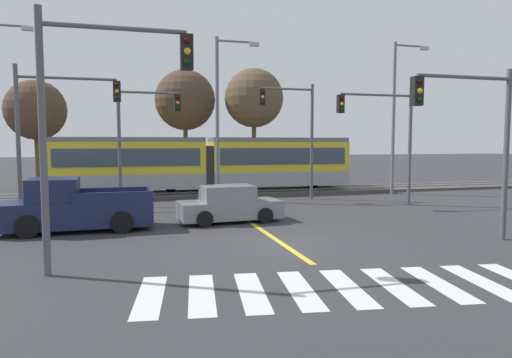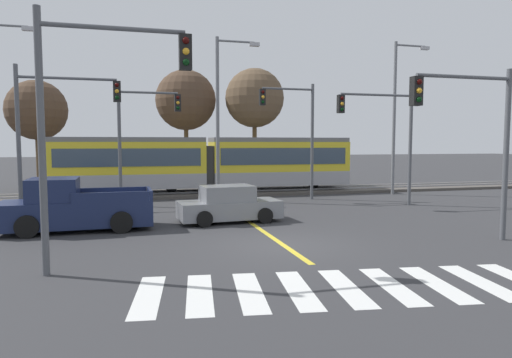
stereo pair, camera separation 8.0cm
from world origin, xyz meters
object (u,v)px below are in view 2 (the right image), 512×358
at_px(traffic_light_mid_left, 53,119).
at_px(bare_tree_east, 255,98).
at_px(traffic_light_near_right, 475,126).
at_px(traffic_light_far_left, 140,126).
at_px(light_rail_tram, 207,162).
at_px(traffic_light_near_left, 93,101).
at_px(street_lamp_centre, 222,109).
at_px(pickup_truck, 74,208).
at_px(traffic_light_mid_right, 386,127).
at_px(bare_tree_west, 186,100).
at_px(street_lamp_east, 397,109).
at_px(bare_tree_far_west, 37,110).
at_px(traffic_light_far_right, 296,124).
at_px(sedan_crossing, 229,205).

bearing_deg(traffic_light_mid_left, bare_tree_east, 43.67).
xyz_separation_m(traffic_light_near_right, traffic_light_far_left, (-10.38, 12.06, 0.30)).
bearing_deg(traffic_light_near_right, light_rail_tram, 111.19).
xyz_separation_m(traffic_light_near_left, street_lamp_centre, (5.77, 13.21, 0.87)).
bearing_deg(pickup_truck, traffic_light_mid_right, 11.13).
bearing_deg(bare_tree_west, pickup_truck, -110.74).
bearing_deg(street_lamp_centre, traffic_light_mid_left, -152.32).
distance_m(light_rail_tram, traffic_light_far_left, 6.14).
relative_size(bare_tree_west, bare_tree_east, 0.99).
bearing_deg(pickup_truck, bare_tree_west, 69.26).
bearing_deg(traffic_light_mid_left, street_lamp_east, 13.48).
relative_size(traffic_light_mid_right, bare_tree_far_west, 0.82).
xyz_separation_m(light_rail_tram, traffic_light_far_left, (-4.15, -4.01, 2.08)).
xyz_separation_m(traffic_light_near_right, bare_tree_far_west, (-17.07, 21.72, 1.65)).
bearing_deg(traffic_light_far_right, traffic_light_far_left, -179.74).
relative_size(light_rail_tram, sedan_crossing, 4.29).
relative_size(traffic_light_far_right, bare_tree_far_west, 0.88).
distance_m(traffic_light_mid_right, street_lamp_east, 6.09).
relative_size(traffic_light_far_left, bare_tree_east, 0.73).
xyz_separation_m(traffic_light_far_right, traffic_light_far_left, (-8.63, -0.04, -0.23)).
relative_size(traffic_light_mid_left, street_lamp_centre, 0.72).
xyz_separation_m(traffic_light_near_right, street_lamp_centre, (-5.93, 12.73, 1.34)).
distance_m(traffic_light_mid_right, traffic_light_far_right, 5.15).
distance_m(traffic_light_far_right, bare_tree_east, 8.01).
height_order(sedan_crossing, traffic_light_far_right, traffic_light_far_right).
height_order(sedan_crossing, traffic_light_mid_left, traffic_light_mid_left).
height_order(pickup_truck, traffic_light_near_right, traffic_light_near_right).
bearing_deg(pickup_truck, bare_tree_far_west, 104.34).
bearing_deg(traffic_light_mid_right, traffic_light_near_left, -146.67).
distance_m(pickup_truck, traffic_light_near_left, 7.03).
distance_m(light_rail_tram, street_lamp_east, 12.47).
height_order(pickup_truck, bare_tree_east, bare_tree_east).
bearing_deg(traffic_light_near_left, street_lamp_east, 38.54).
relative_size(traffic_light_far_right, street_lamp_centre, 0.73).
distance_m(traffic_light_far_right, street_lamp_centre, 4.30).
xyz_separation_m(sedan_crossing, street_lamp_centre, (1.02, 6.83, 4.48)).
bearing_deg(traffic_light_near_left, traffic_light_near_right, 2.35).
bearing_deg(traffic_light_mid_right, traffic_light_near_right, -102.26).
distance_m(pickup_truck, street_lamp_east, 20.39).
bearing_deg(sedan_crossing, bare_tree_west, 90.05).
height_order(light_rail_tram, pickup_truck, light_rail_tram).
bearing_deg(bare_tree_west, traffic_light_mid_right, -55.68).
relative_size(pickup_truck, bare_tree_east, 0.63).
bearing_deg(street_lamp_east, traffic_light_near_right, -112.39).
bearing_deg(traffic_light_near_left, traffic_light_far_right, 51.69).
xyz_separation_m(traffic_light_near_left, traffic_light_far_right, (9.94, 12.58, 0.06)).
bearing_deg(sedan_crossing, traffic_light_far_left, 119.14).
relative_size(traffic_light_far_left, street_lamp_east, 0.66).
bearing_deg(traffic_light_far_left, traffic_light_mid_right, -16.64).
distance_m(traffic_light_near_left, bare_tree_far_west, 22.87).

